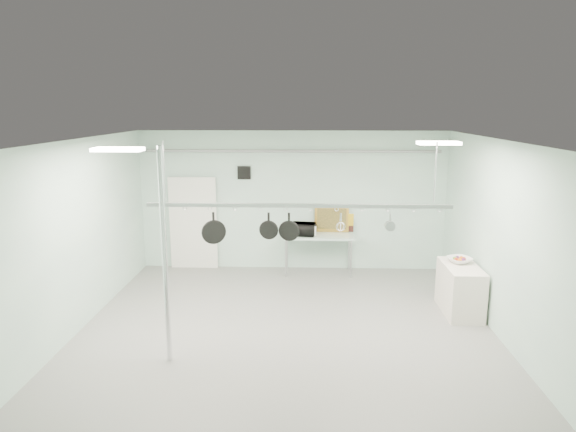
{
  "coord_description": "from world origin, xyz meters",
  "views": [
    {
      "loc": [
        0.33,
        -7.6,
        3.72
      ],
      "look_at": [
        0.01,
        1.0,
        1.88
      ],
      "focal_mm": 32.0,
      "sensor_mm": 36.0,
      "label": 1
    }
  ],
  "objects_px": {
    "skillet_mid": "(269,226)",
    "skillet_right": "(289,227)",
    "chrome_pole": "(165,258)",
    "prep_table": "(318,238)",
    "microwave": "(303,229)",
    "skillet_left": "(214,228)",
    "fruit_bowl": "(459,260)",
    "coffee_canister": "(313,230)",
    "side_cabinet": "(460,289)",
    "pot_rack": "(298,204)"
  },
  "relations": [
    {
      "from": "microwave",
      "to": "skillet_left",
      "type": "distance_m",
      "value": 3.6
    },
    {
      "from": "side_cabinet",
      "to": "skillet_right",
      "type": "bearing_deg",
      "value": -160.45
    },
    {
      "from": "skillet_left",
      "to": "pot_rack",
      "type": "bearing_deg",
      "value": -20.57
    },
    {
      "from": "pot_rack",
      "to": "microwave",
      "type": "bearing_deg",
      "value": 88.85
    },
    {
      "from": "chrome_pole",
      "to": "fruit_bowl",
      "type": "bearing_deg",
      "value": 24.21
    },
    {
      "from": "coffee_canister",
      "to": "skillet_left",
      "type": "bearing_deg",
      "value": -116.67
    },
    {
      "from": "chrome_pole",
      "to": "fruit_bowl",
      "type": "height_order",
      "value": "chrome_pole"
    },
    {
      "from": "microwave",
      "to": "skillet_mid",
      "type": "bearing_deg",
      "value": 89.44
    },
    {
      "from": "chrome_pole",
      "to": "skillet_mid",
      "type": "bearing_deg",
      "value": 32.16
    },
    {
      "from": "chrome_pole",
      "to": "coffee_canister",
      "type": "bearing_deg",
      "value": 62.23
    },
    {
      "from": "chrome_pole",
      "to": "skillet_mid",
      "type": "xyz_separation_m",
      "value": [
        1.43,
        0.9,
        0.27
      ]
    },
    {
      "from": "prep_table",
      "to": "coffee_canister",
      "type": "distance_m",
      "value": 0.23
    },
    {
      "from": "side_cabinet",
      "to": "coffee_canister",
      "type": "bearing_deg",
      "value": 141.38
    },
    {
      "from": "side_cabinet",
      "to": "skillet_right",
      "type": "xyz_separation_m",
      "value": [
        -3.1,
        -1.1,
        1.41
      ]
    },
    {
      "from": "prep_table",
      "to": "coffee_canister",
      "type": "xyz_separation_m",
      "value": [
        -0.12,
        -0.06,
        0.18
      ]
    },
    {
      "from": "side_cabinet",
      "to": "microwave",
      "type": "relative_size",
      "value": 2.35
    },
    {
      "from": "pot_rack",
      "to": "coffee_canister",
      "type": "bearing_deg",
      "value": 85.11
    },
    {
      "from": "skillet_mid",
      "to": "chrome_pole",
      "type": "bearing_deg",
      "value": -140.72
    },
    {
      "from": "fruit_bowl",
      "to": "skillet_mid",
      "type": "relative_size",
      "value": 0.98
    },
    {
      "from": "prep_table",
      "to": "fruit_bowl",
      "type": "xyz_separation_m",
      "value": [
        2.56,
        -2.02,
        0.12
      ]
    },
    {
      "from": "microwave",
      "to": "fruit_bowl",
      "type": "height_order",
      "value": "microwave"
    },
    {
      "from": "microwave",
      "to": "skillet_left",
      "type": "xyz_separation_m",
      "value": [
        -1.41,
        -3.22,
        0.78
      ]
    },
    {
      "from": "coffee_canister",
      "to": "pot_rack",
      "type": "bearing_deg",
      "value": -94.89
    },
    {
      "from": "prep_table",
      "to": "skillet_mid",
      "type": "bearing_deg",
      "value": -104.75
    },
    {
      "from": "fruit_bowl",
      "to": "skillet_right",
      "type": "distance_m",
      "value": 3.48
    },
    {
      "from": "chrome_pole",
      "to": "coffee_canister",
      "type": "distance_m",
      "value": 4.71
    },
    {
      "from": "side_cabinet",
      "to": "skillet_right",
      "type": "height_order",
      "value": "skillet_right"
    },
    {
      "from": "prep_table",
      "to": "skillet_left",
      "type": "relative_size",
      "value": 3.13
    },
    {
      "from": "skillet_left",
      "to": "microwave",
      "type": "bearing_deg",
      "value": 45.74
    },
    {
      "from": "skillet_mid",
      "to": "skillet_right",
      "type": "distance_m",
      "value": 0.32
    },
    {
      "from": "pot_rack",
      "to": "skillet_left",
      "type": "distance_m",
      "value": 1.41
    },
    {
      "from": "side_cabinet",
      "to": "skillet_left",
      "type": "distance_m",
      "value": 4.65
    },
    {
      "from": "pot_rack",
      "to": "skillet_right",
      "type": "xyz_separation_m",
      "value": [
        -0.15,
        0.0,
        -0.37
      ]
    },
    {
      "from": "pot_rack",
      "to": "chrome_pole",
      "type": "bearing_deg",
      "value": -154.65
    },
    {
      "from": "chrome_pole",
      "to": "skillet_right",
      "type": "bearing_deg",
      "value": 27.17
    },
    {
      "from": "prep_table",
      "to": "side_cabinet",
      "type": "height_order",
      "value": "prep_table"
    },
    {
      "from": "chrome_pole",
      "to": "skillet_left",
      "type": "bearing_deg",
      "value": 58.47
    },
    {
      "from": "coffee_canister",
      "to": "skillet_left",
      "type": "height_order",
      "value": "skillet_left"
    },
    {
      "from": "coffee_canister",
      "to": "fruit_bowl",
      "type": "bearing_deg",
      "value": -36.07
    },
    {
      "from": "chrome_pole",
      "to": "fruit_bowl",
      "type": "distance_m",
      "value": 5.36
    },
    {
      "from": "pot_rack",
      "to": "microwave",
      "type": "distance_m",
      "value": 3.43
    },
    {
      "from": "side_cabinet",
      "to": "microwave",
      "type": "distance_m",
      "value": 3.63
    },
    {
      "from": "prep_table",
      "to": "microwave",
      "type": "xyz_separation_m",
      "value": [
        -0.34,
        -0.08,
        0.21
      ]
    },
    {
      "from": "prep_table",
      "to": "side_cabinet",
      "type": "xyz_separation_m",
      "value": [
        2.55,
        -2.2,
        -0.38
      ]
    },
    {
      "from": "side_cabinet",
      "to": "pot_rack",
      "type": "relative_size",
      "value": 0.25
    },
    {
      "from": "prep_table",
      "to": "skillet_mid",
      "type": "relative_size",
      "value": 3.71
    },
    {
      "from": "side_cabinet",
      "to": "prep_table",
      "type": "bearing_deg",
      "value": 139.21
    },
    {
      "from": "prep_table",
      "to": "side_cabinet",
      "type": "distance_m",
      "value": 3.39
    },
    {
      "from": "skillet_left",
      "to": "skillet_right",
      "type": "height_order",
      "value": "same"
    },
    {
      "from": "microwave",
      "to": "fruit_bowl",
      "type": "relative_size",
      "value": 1.21
    }
  ]
}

